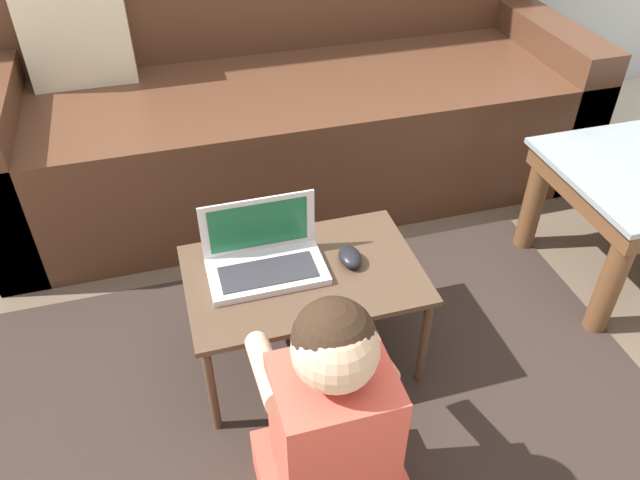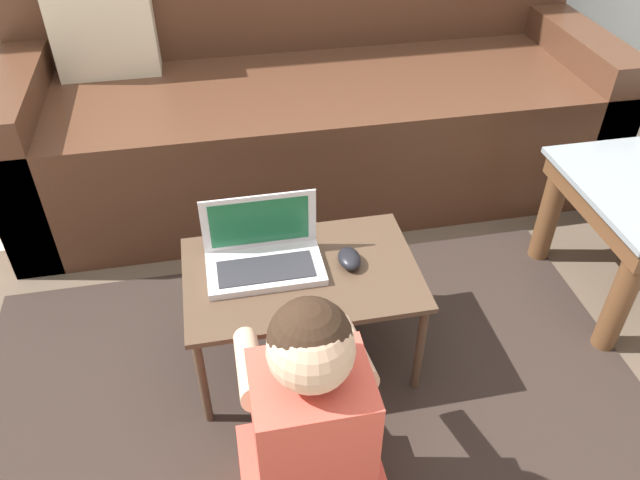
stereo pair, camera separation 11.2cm
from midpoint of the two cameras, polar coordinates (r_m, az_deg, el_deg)
The scene contains 7 objects.
ground_plane at distance 1.87m, azimuth 1.39°, elevation -11.96°, with size 16.00×16.00×0.00m, color beige.
area_rug at distance 1.77m, azimuth -1.19°, elevation -16.01°, with size 2.59×1.85×0.01m.
couch at distance 2.52m, azimuth -4.12°, elevation 11.92°, with size 2.24×0.84×0.90m.
laptop_desk at distance 1.70m, azimuth -3.41°, elevation -3.87°, with size 0.63×0.41×0.33m.
laptop at distance 1.67m, azimuth -6.97°, elevation -1.87°, with size 0.31×0.18×0.19m.
computer_mouse at distance 1.69m, azimuth 0.88°, elevation -1.60°, with size 0.06×0.09×0.04m.
person_seated at distance 1.40m, azimuth -1.23°, elevation -17.29°, with size 0.32×0.41×0.66m.
Camera 1 is at (-0.42, -1.11, 1.45)m, focal length 35.00 mm.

